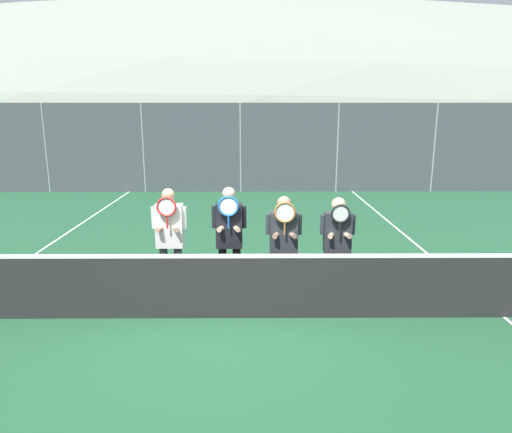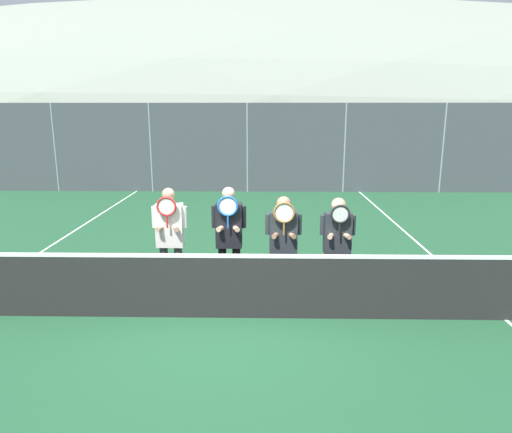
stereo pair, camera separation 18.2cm
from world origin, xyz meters
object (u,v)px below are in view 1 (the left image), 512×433
object	(u,v)px
car_far_left	(107,161)
player_center_left	(229,235)
player_rightmost	(337,240)
player_leftmost	(170,235)
car_right_of_center	(465,161)
player_center_right	(284,240)
car_center	(345,161)
car_left_of_center	(226,161)

from	to	relation	value
car_far_left	player_center_left	bearing A→B (deg)	-65.06
player_rightmost	car_far_left	world-z (taller)	car_far_left
player_leftmost	player_center_left	bearing A→B (deg)	-4.14
player_rightmost	car_right_of_center	world-z (taller)	car_right_of_center
player_center_left	player_center_right	size ratio (longest dim) A/B	1.08
player_leftmost	car_far_left	bearing A→B (deg)	111.39
player_leftmost	car_center	world-z (taller)	player_leftmost
player_leftmost	player_center_left	world-z (taller)	player_center_left
player_rightmost	car_left_of_center	world-z (taller)	car_left_of_center
player_center_left	car_far_left	size ratio (longest dim) A/B	0.39
car_left_of_center	car_right_of_center	bearing A→B (deg)	-0.82
car_left_of_center	car_center	bearing A→B (deg)	0.57
player_rightmost	car_far_left	bearing A→B (deg)	120.97
player_leftmost	car_far_left	xyz separation A→B (m)	(-4.90, 12.51, -0.18)
player_leftmost	car_left_of_center	bearing A→B (deg)	89.15
player_rightmost	car_right_of_center	xyz separation A→B (m)	(7.70, 12.43, -0.14)
car_right_of_center	player_center_left	bearing A→B (deg)	-127.14
car_left_of_center	car_center	size ratio (longest dim) A/B	0.95
car_left_of_center	car_right_of_center	distance (m)	10.17
car_left_of_center	car_far_left	bearing A→B (deg)	179.84
player_center_right	car_right_of_center	xyz separation A→B (m)	(8.55, 12.49, -0.16)
player_rightmost	player_center_right	bearing A→B (deg)	-175.95
player_leftmost	player_center_left	size ratio (longest dim) A/B	0.98
car_far_left	car_left_of_center	bearing A→B (deg)	-0.16
car_far_left	car_center	distance (m)	10.17
player_center_left	car_left_of_center	world-z (taller)	player_center_left
player_leftmost	player_center_right	xyz separation A→B (m)	(1.80, -0.14, -0.03)
player_center_right	car_far_left	xyz separation A→B (m)	(-6.71, 12.65, -0.14)
car_center	car_right_of_center	distance (m)	5.09
car_far_left	car_left_of_center	xyz separation A→B (m)	(5.09, -0.01, -0.02)
car_far_left	car_center	xyz separation A→B (m)	(10.17, 0.04, -0.03)
player_center_right	car_right_of_center	distance (m)	15.14
car_left_of_center	car_center	xyz separation A→B (m)	(5.08, 0.05, -0.01)
player_leftmost	player_center_left	distance (m)	0.95
car_center	car_right_of_center	world-z (taller)	car_right_of_center
player_center_left	player_center_right	xyz separation A→B (m)	(0.85, -0.07, -0.05)
player_center_left	player_rightmost	world-z (taller)	player_center_left
car_center	car_far_left	bearing A→B (deg)	-179.80
player_rightmost	car_center	xyz separation A→B (m)	(2.62, 12.63, -0.15)
player_leftmost	car_left_of_center	distance (m)	12.50
player_leftmost	car_far_left	size ratio (longest dim) A/B	0.38
player_rightmost	car_left_of_center	bearing A→B (deg)	101.10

